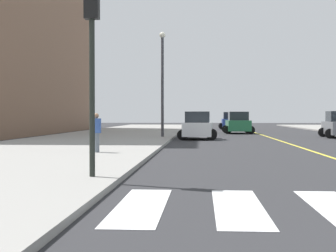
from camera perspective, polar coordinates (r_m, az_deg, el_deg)
sidewalk_kerb_west at (r=26.36m, az=-11.65°, el=-2.33°), size 10.00×120.00×0.15m
lane_divider_paint at (r=45.68m, az=10.34°, el=-0.93°), size 0.16×80.00×0.01m
car_blue_nearest at (r=62.52m, az=7.04°, el=0.54°), size 2.96×4.71×2.09m
car_green_third at (r=47.77m, az=7.86°, el=0.30°), size 2.88×4.57×2.03m
car_white_fourth at (r=35.91m, az=3.36°, el=-0.04°), size 2.82×4.43×1.95m
traffic_light_far_corner at (r=13.02m, az=-8.52°, el=9.71°), size 0.36×0.41×4.94m
pedestrian_walking_west at (r=21.35m, az=-8.05°, el=-0.53°), size 0.40×0.40×1.63m
street_lamp at (r=36.92m, az=-0.63°, el=5.73°), size 0.44×0.44×7.57m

